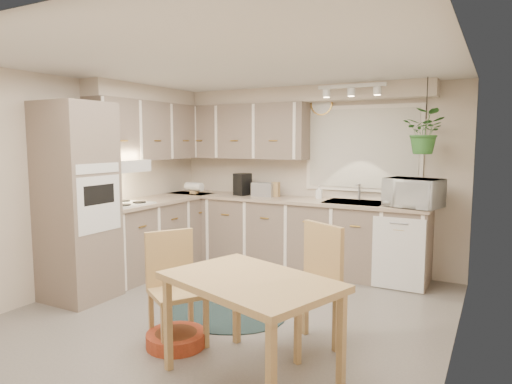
% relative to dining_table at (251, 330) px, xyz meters
% --- Properties ---
extents(floor, '(4.20, 4.20, 0.00)m').
position_rel_dining_table_xyz_m(floor, '(-0.77, 1.01, -0.37)').
color(floor, slate).
rests_on(floor, ground).
extents(ceiling, '(4.20, 4.20, 0.00)m').
position_rel_dining_table_xyz_m(ceiling, '(-0.77, 1.01, 2.03)').
color(ceiling, silver).
rests_on(ceiling, wall_back).
extents(wall_back, '(4.00, 0.04, 2.40)m').
position_rel_dining_table_xyz_m(wall_back, '(-0.77, 3.11, 0.83)').
color(wall_back, beige).
rests_on(wall_back, floor).
extents(wall_front, '(4.00, 0.04, 2.40)m').
position_rel_dining_table_xyz_m(wall_front, '(-0.77, -1.09, 0.83)').
color(wall_front, beige).
rests_on(wall_front, floor).
extents(wall_left, '(0.04, 4.20, 2.40)m').
position_rel_dining_table_xyz_m(wall_left, '(-2.77, 1.01, 0.83)').
color(wall_left, beige).
rests_on(wall_left, floor).
extents(wall_right, '(0.04, 4.20, 2.40)m').
position_rel_dining_table_xyz_m(wall_right, '(1.23, 1.01, 0.83)').
color(wall_right, beige).
rests_on(wall_right, floor).
extents(base_cab_left, '(0.60, 1.85, 0.90)m').
position_rel_dining_table_xyz_m(base_cab_left, '(-2.47, 1.88, 0.08)').
color(base_cab_left, '#7E6E5E').
rests_on(base_cab_left, floor).
extents(base_cab_back, '(3.60, 0.60, 0.90)m').
position_rel_dining_table_xyz_m(base_cab_back, '(-0.97, 2.81, 0.08)').
color(base_cab_back, '#7E6E5E').
rests_on(base_cab_back, floor).
extents(counter_left, '(0.64, 1.89, 0.04)m').
position_rel_dining_table_xyz_m(counter_left, '(-2.46, 1.88, 0.55)').
color(counter_left, tan).
rests_on(counter_left, base_cab_left).
extents(counter_back, '(3.64, 0.64, 0.04)m').
position_rel_dining_table_xyz_m(counter_back, '(-0.97, 2.80, 0.55)').
color(counter_back, tan).
rests_on(counter_back, base_cab_back).
extents(oven_stack, '(0.65, 0.65, 2.10)m').
position_rel_dining_table_xyz_m(oven_stack, '(-2.45, 0.63, 0.68)').
color(oven_stack, '#7E6E5E').
rests_on(oven_stack, floor).
extents(wall_oven_face, '(0.02, 0.56, 0.58)m').
position_rel_dining_table_xyz_m(wall_oven_face, '(-2.13, 0.63, 0.68)').
color(wall_oven_face, silver).
rests_on(wall_oven_face, oven_stack).
extents(upper_cab_left, '(0.35, 2.00, 0.75)m').
position_rel_dining_table_xyz_m(upper_cab_left, '(-2.60, 2.01, 1.45)').
color(upper_cab_left, '#7E6E5E').
rests_on(upper_cab_left, wall_left).
extents(upper_cab_back, '(2.00, 0.35, 0.75)m').
position_rel_dining_table_xyz_m(upper_cab_back, '(-1.77, 2.93, 1.45)').
color(upper_cab_back, '#7E6E5E').
rests_on(upper_cab_back, wall_back).
extents(soffit_left, '(0.30, 2.00, 0.20)m').
position_rel_dining_table_xyz_m(soffit_left, '(-2.62, 2.01, 1.93)').
color(soffit_left, beige).
rests_on(soffit_left, wall_left).
extents(soffit_back, '(3.60, 0.30, 0.20)m').
position_rel_dining_table_xyz_m(soffit_back, '(-0.97, 2.96, 1.93)').
color(soffit_back, beige).
rests_on(soffit_back, wall_back).
extents(cooktop, '(0.52, 0.58, 0.02)m').
position_rel_dining_table_xyz_m(cooktop, '(-2.45, 1.31, 0.57)').
color(cooktop, silver).
rests_on(cooktop, counter_left).
extents(range_hood, '(0.40, 0.60, 0.14)m').
position_rel_dining_table_xyz_m(range_hood, '(-2.47, 1.31, 1.03)').
color(range_hood, silver).
rests_on(range_hood, upper_cab_left).
extents(window_blinds, '(1.40, 0.02, 1.00)m').
position_rel_dining_table_xyz_m(window_blinds, '(-0.07, 3.08, 1.23)').
color(window_blinds, white).
rests_on(window_blinds, wall_back).
extents(window_frame, '(1.50, 0.02, 1.10)m').
position_rel_dining_table_xyz_m(window_frame, '(-0.07, 3.09, 1.23)').
color(window_frame, white).
rests_on(window_frame, wall_back).
extents(sink, '(0.70, 0.48, 0.10)m').
position_rel_dining_table_xyz_m(sink, '(-0.07, 2.81, 0.53)').
color(sink, '#989A9F').
rests_on(sink, counter_back).
extents(dishwasher_front, '(0.58, 0.02, 0.83)m').
position_rel_dining_table_xyz_m(dishwasher_front, '(0.53, 2.50, 0.05)').
color(dishwasher_front, silver).
rests_on(dishwasher_front, base_cab_back).
extents(track_light_bar, '(0.80, 0.04, 0.04)m').
position_rel_dining_table_xyz_m(track_light_bar, '(-0.07, 2.56, 1.96)').
color(track_light_bar, silver).
rests_on(track_light_bar, ceiling).
extents(wall_clock, '(0.30, 0.03, 0.30)m').
position_rel_dining_table_xyz_m(wall_clock, '(-0.62, 3.08, 1.81)').
color(wall_clock, '#E4AF50').
rests_on(wall_clock, wall_back).
extents(dining_table, '(1.38, 1.13, 0.75)m').
position_rel_dining_table_xyz_m(dining_table, '(0.00, 0.00, 0.00)').
color(dining_table, tan).
rests_on(dining_table, floor).
extents(chair_left, '(0.61, 0.61, 0.93)m').
position_rel_dining_table_xyz_m(chair_left, '(-0.82, 0.23, 0.09)').
color(chair_left, tan).
rests_on(chair_left, floor).
extents(chair_back, '(0.65, 0.65, 1.02)m').
position_rel_dining_table_xyz_m(chair_back, '(0.12, 0.65, 0.13)').
color(chair_back, tan).
rests_on(chair_back, floor).
extents(braided_rug, '(1.40, 1.14, 0.01)m').
position_rel_dining_table_xyz_m(braided_rug, '(-0.85, 0.95, -0.37)').
color(braided_rug, black).
rests_on(braided_rug, floor).
extents(pet_bed, '(0.58, 0.58, 0.11)m').
position_rel_dining_table_xyz_m(pet_bed, '(-0.81, 0.19, -0.32)').
color(pet_bed, '#B03C23').
rests_on(pet_bed, floor).
extents(microwave, '(0.67, 0.48, 0.41)m').
position_rel_dining_table_xyz_m(microwave, '(0.63, 2.71, 0.77)').
color(microwave, silver).
rests_on(microwave, counter_back).
extents(soap_bottle, '(0.11, 0.19, 0.08)m').
position_rel_dining_table_xyz_m(soap_bottle, '(-0.60, 2.96, 0.61)').
color(soap_bottle, silver).
rests_on(soap_bottle, counter_back).
extents(hanging_plant, '(0.55, 0.59, 0.39)m').
position_rel_dining_table_xyz_m(hanging_plant, '(0.74, 2.71, 1.37)').
color(hanging_plant, '#316D2B').
rests_on(hanging_plant, ceiling).
extents(coffee_maker, '(0.21, 0.24, 0.31)m').
position_rel_dining_table_xyz_m(coffee_maker, '(-1.68, 2.81, 0.72)').
color(coffee_maker, black).
rests_on(coffee_maker, counter_back).
extents(toaster, '(0.31, 0.18, 0.19)m').
position_rel_dining_table_xyz_m(toaster, '(-1.35, 2.83, 0.66)').
color(toaster, '#989A9F').
rests_on(toaster, counter_back).
extents(knife_block, '(0.10, 0.10, 0.20)m').
position_rel_dining_table_xyz_m(knife_block, '(-1.18, 2.86, 0.67)').
color(knife_block, tan).
rests_on(knife_block, counter_back).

